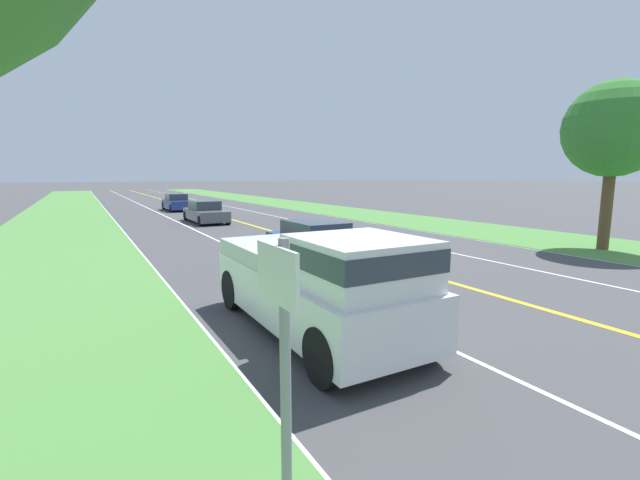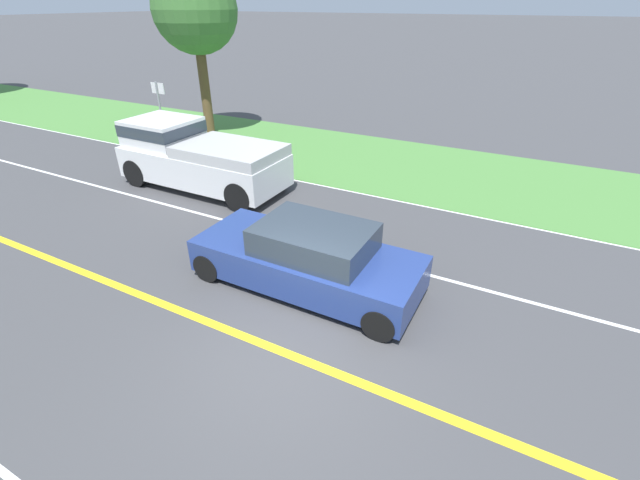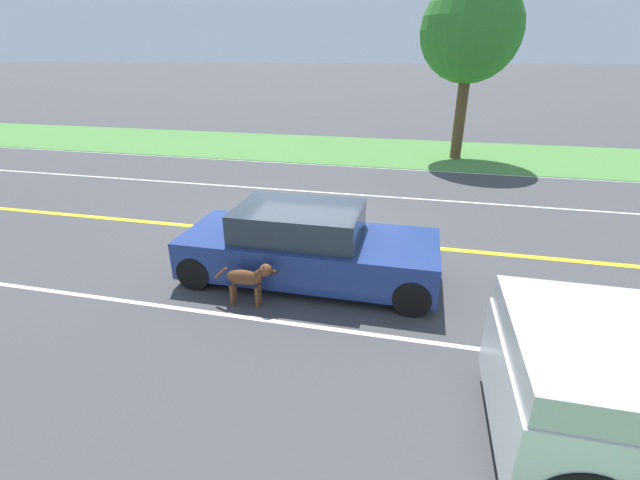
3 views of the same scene
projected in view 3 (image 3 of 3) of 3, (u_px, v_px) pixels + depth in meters
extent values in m
plane|color=#424244|center=(299.00, 236.00, 10.14)|extent=(400.00, 400.00, 0.00)
cube|color=yellow|center=(299.00, 236.00, 10.14)|extent=(0.18, 160.00, 0.01)
cube|color=white|center=(348.00, 166.00, 16.38)|extent=(0.14, 160.00, 0.01)
cube|color=white|center=(242.00, 317.00, 7.01)|extent=(0.10, 160.00, 0.01)
cube|color=white|center=(330.00, 193.00, 13.26)|extent=(0.10, 160.00, 0.01)
cube|color=#4C843D|center=(359.00, 150.00, 19.06)|extent=(6.00, 160.00, 0.03)
cube|color=navy|center=(309.00, 253.00, 8.04)|extent=(1.85, 4.70, 0.71)
cube|color=#2D3842|center=(299.00, 221.00, 7.83)|extent=(1.59, 2.26, 0.54)
cylinder|color=black|center=(412.00, 298.00, 6.97)|extent=(0.22, 0.63, 0.63)
cylinder|color=black|center=(195.00, 272.00, 7.77)|extent=(0.22, 0.63, 0.63)
cylinder|color=black|center=(415.00, 254.00, 8.47)|extent=(0.22, 0.63, 0.63)
cylinder|color=black|center=(232.00, 237.00, 9.27)|extent=(0.22, 0.63, 0.63)
ellipsoid|color=brown|center=(244.00, 277.00, 7.19)|extent=(0.23, 0.65, 0.28)
cylinder|color=brown|center=(257.00, 297.00, 7.22)|extent=(0.07, 0.07, 0.38)
cylinder|color=brown|center=(232.00, 295.00, 7.29)|extent=(0.07, 0.07, 0.38)
cylinder|color=brown|center=(260.00, 293.00, 7.35)|extent=(0.07, 0.07, 0.38)
cylinder|color=brown|center=(235.00, 291.00, 7.42)|extent=(0.07, 0.07, 0.38)
cylinder|color=brown|center=(259.00, 273.00, 7.10)|extent=(0.14, 0.18, 0.17)
sphere|color=brown|center=(266.00, 270.00, 7.06)|extent=(0.23, 0.23, 0.22)
ellipsoid|color=#331E14|center=(275.00, 272.00, 7.04)|extent=(0.10, 0.11, 0.08)
cone|color=#55301C|center=(264.00, 267.00, 6.97)|extent=(0.07, 0.07, 0.10)
cone|color=#55301C|center=(266.00, 264.00, 7.08)|extent=(0.07, 0.07, 0.10)
cylinder|color=brown|center=(221.00, 273.00, 7.24)|extent=(0.06, 0.24, 0.24)
cylinder|color=black|center=(532.00, 359.00, 5.38)|extent=(0.22, 0.87, 0.87)
cylinder|color=brown|center=(460.00, 114.00, 16.93)|extent=(0.43, 0.43, 3.54)
sphere|color=#337A2D|center=(471.00, 31.00, 15.74)|extent=(3.70, 3.70, 3.70)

